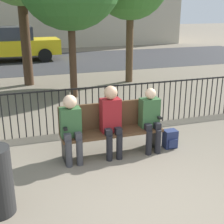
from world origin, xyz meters
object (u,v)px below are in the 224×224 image
at_px(parked_car_0, 13,43).
at_px(park_bench, 111,127).
at_px(seated_person_0, 71,125).
at_px(seated_person_2, 150,117).
at_px(seated_person_1, 111,117).
at_px(backpack, 170,139).

bearing_deg(parked_car_0, park_bench, -82.92).
height_order(park_bench, parked_car_0, parked_car_0).
bearing_deg(parked_car_0, seated_person_0, -86.72).
bearing_deg(seated_person_2, seated_person_1, 179.58).
distance_m(park_bench, seated_person_1, 0.26).
xyz_separation_m(park_bench, parked_car_0, (-1.37, 11.05, 0.35)).
relative_size(seated_person_1, backpack, 3.70).
bearing_deg(seated_person_1, park_bench, 77.03).
xyz_separation_m(seated_person_0, backpack, (1.86, -0.02, -0.50)).
bearing_deg(seated_person_2, seated_person_0, 179.99).
relative_size(park_bench, parked_car_0, 0.43).
height_order(park_bench, seated_person_1, seated_person_1).
height_order(seated_person_0, backpack, seated_person_0).
distance_m(seated_person_1, parked_car_0, 11.25).
bearing_deg(parked_car_0, seated_person_1, -83.15).
bearing_deg(seated_person_0, backpack, -0.75).
relative_size(backpack, parked_car_0, 0.08).
height_order(seated_person_0, parked_car_0, parked_car_0).
distance_m(seated_person_1, backpack, 1.28).
bearing_deg(backpack, seated_person_0, 179.25).
height_order(seated_person_0, seated_person_2, same).
distance_m(park_bench, seated_person_2, 0.74).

